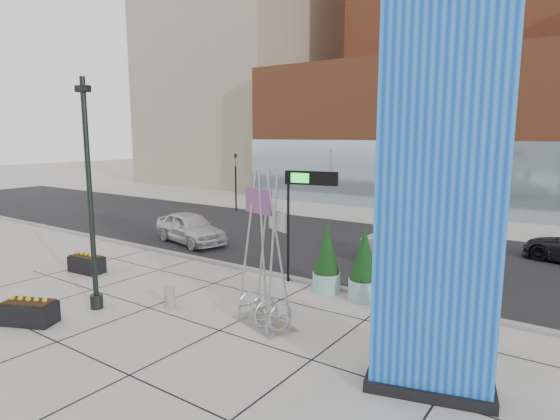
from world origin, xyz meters
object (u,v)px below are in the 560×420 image
Objects in this scene: overhead_street_sign at (305,188)px; car_silver_mid at (421,250)px; concrete_bollard at (170,297)px; lamp_post at (91,218)px; public_art_sculpture at (265,286)px; blue_pylon at (439,194)px; car_white_west at (190,228)px.

overhead_street_sign is 5.96m from car_silver_mid.
concrete_bollard is 5.86m from overhead_street_sign.
overhead_street_sign reaches higher than concrete_bollard.
public_art_sculpture is at bearing 21.44° from lamp_post.
blue_pylon is 2.12× the size of overhead_street_sign.
blue_pylon is 13.20× the size of concrete_bollard.
lamp_post is at bearing -139.13° from public_art_sculpture.
overhead_street_sign is (2.26, 4.36, 3.21)m from concrete_bollard.
car_white_west is at bearing 166.17° from public_art_sculpture.
public_art_sculpture reaches higher than overhead_street_sign.
car_white_west is 0.97× the size of car_silver_mid.
blue_pylon is 1.24× the size of lamp_post.
car_silver_mid is (-3.22, 9.01, -3.45)m from blue_pylon.
concrete_bollard is at bearing -128.56° from overhead_street_sign.
car_white_west is (-5.92, 6.66, 0.44)m from concrete_bollard.
concrete_bollard is at bearing -124.82° from car_white_west.
lamp_post is 1.56× the size of car_white_west.
concrete_bollard is at bearing -149.82° from public_art_sculpture.
car_white_west is (-9.20, 6.04, -0.39)m from public_art_sculpture.
lamp_post is 10.66× the size of concrete_bollard.
lamp_post is at bearing -139.37° from car_white_west.
lamp_post is at bearing 171.57° from blue_pylon.
overhead_street_sign is 0.88× the size of car_silver_mid.
blue_pylon is at bearing -1.04° from concrete_bollard.
car_white_west is at bearing 138.94° from blue_pylon.
concrete_bollard is (-3.28, -0.62, -0.83)m from public_art_sculpture.
public_art_sculpture is at bearing 155.77° from blue_pylon.
car_silver_mid is at bearing 94.29° from blue_pylon.
overhead_street_sign is at bearing 124.75° from public_art_sculpture.
lamp_post is 5.74m from public_art_sculpture.
concrete_bollard is 8.92m from car_white_west.
concrete_bollard is (-8.24, 0.15, -3.89)m from blue_pylon.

